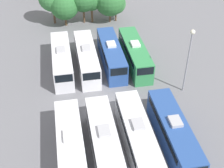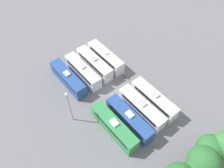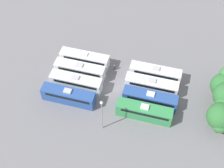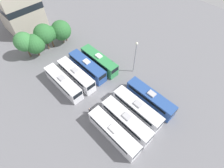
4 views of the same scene
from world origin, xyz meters
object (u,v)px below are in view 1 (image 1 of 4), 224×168
Objects in this scene: bus_3 at (173,132)px; bus_4 at (62,59)px; light_pole at (189,52)px; tree_5 at (116,4)px; bus_2 at (137,135)px; worker_person at (67,108)px; bus_0 at (71,147)px; bus_7 at (135,53)px; tree_1 at (64,5)px; tree_4 at (110,1)px; bus_5 at (87,58)px; bus_1 at (104,142)px; bus_6 at (111,54)px.

bus_3 is 19.74m from bus_4.
light_pole reaches higher than tree_5.
light_pole is 22.71m from tree_5.
worker_person is at bearing 136.32° from bus_2.
tree_5 is (-4.83, 22.03, -2.65)m from light_pole.
light_pole is (15.47, 8.75, 4.21)m from bus_0.
tree_1 is (-9.20, 14.47, 2.06)m from bus_7.
tree_4 is 1.38m from tree_5.
tree_5 is (1.13, 0.20, -0.77)m from tree_4.
bus_4 is (-10.87, 16.48, 0.00)m from bus_3.
bus_4 is at bearing 177.24° from bus_5.
bus_1 is 15.43m from light_pole.
worker_person is at bearing -90.32° from bus_4.
worker_person is 0.27× the size of tree_1.
bus_5 is 2.21× the size of tree_5.
bus_5 is (3.53, -0.17, 0.00)m from bus_4.
tree_4 is (-1.39, 30.56, 2.33)m from bus_3.
bus_1 reaches higher than worker_person.
light_pole reaches higher than tree_4.
bus_4 is at bearing -123.96° from tree_4.
worker_person is at bearing -114.21° from tree_5.
bus_3 is at bearing -89.06° from bus_7.
bus_0 is 1.00× the size of bus_5.
bus_0 is 7.03m from bus_2.
bus_3 reaches higher than worker_person.
worker_person is (-3.58, -9.26, -0.96)m from bus_5.
bus_0 is 1.66× the size of tree_4.
bus_7 is at bearing -85.54° from tree_4.
bus_2 and bus_5 have the same top height.
bus_0 is 18.18m from bus_6.
light_pole is (15.49, 1.67, 5.17)m from worker_person.
bus_5 is (-3.46, 15.99, 0.00)m from bus_2.
bus_7 is (7.08, -0.17, 0.00)m from bus_5.
light_pole is 22.71m from tree_4.
bus_3 is 16.14m from bus_7.
tree_5 is (10.64, 30.78, 1.56)m from bus_0.
tree_4 is at bearing 85.29° from bus_2.
bus_1 is at bearing -102.72° from bus_6.
worker_person is 26.12m from tree_5.
bus_1 is 1.66× the size of tree_4.
worker_person is at bearing 147.18° from bus_3.
light_pole reaches higher than bus_7.
bus_6 is 12.07m from worker_person.
bus_6 is at bearing 5.42° from bus_5.
tree_4 is at bearing 67.33° from bus_5.
tree_1 is 8.08m from tree_4.
bus_2 is 1.00× the size of bus_4.
worker_person is (-10.93, 7.05, -0.96)m from bus_3.
light_pole reaches higher than bus_0.
bus_4 is at bearing 89.89° from bus_0.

